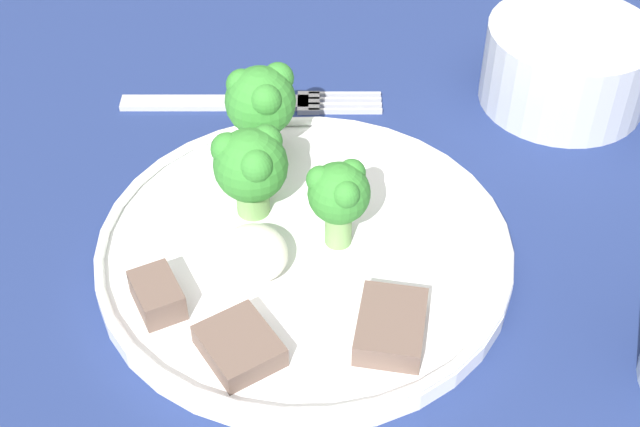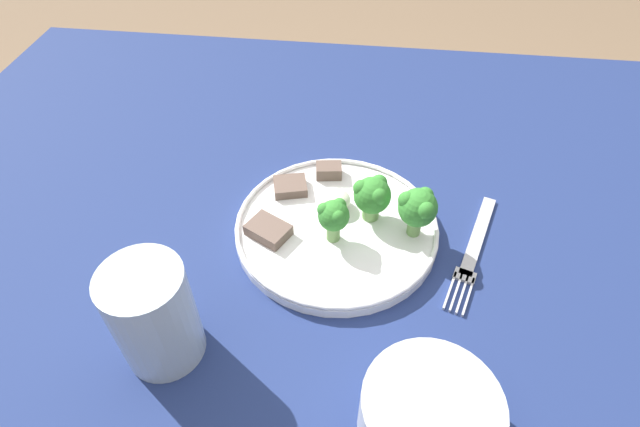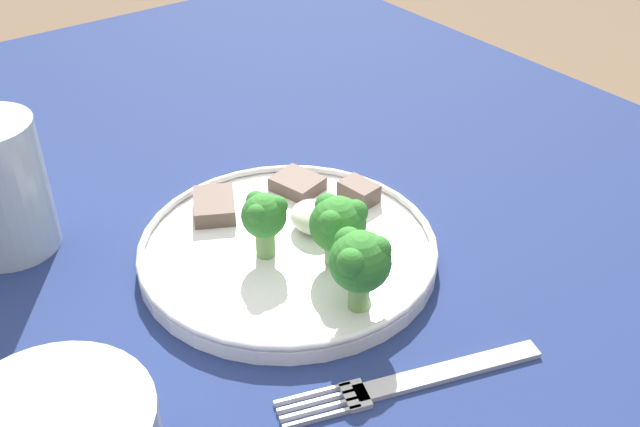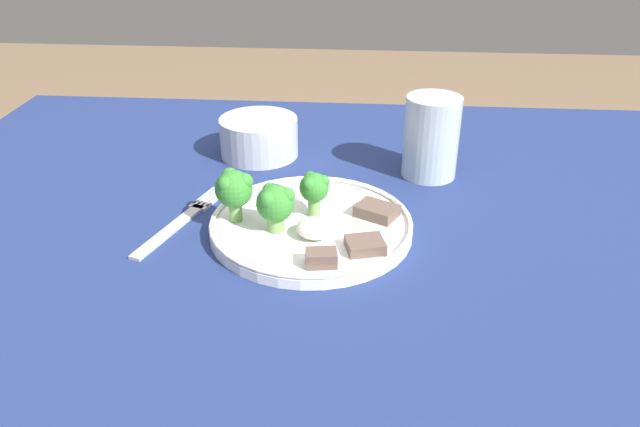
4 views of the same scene
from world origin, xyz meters
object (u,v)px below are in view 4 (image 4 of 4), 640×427
object	(u,v)px
dinner_plate	(311,225)
cream_bowl	(259,138)
fork	(181,221)
drinking_glass	(431,141)

from	to	relation	value
dinner_plate	cream_bowl	world-z (taller)	cream_bowl
dinner_plate	fork	distance (m)	0.16
fork	drinking_glass	xyz separation A→B (m)	(0.31, 0.17, 0.05)
fork	cream_bowl	xyz separation A→B (m)	(0.06, 0.22, 0.03)
fork	drinking_glass	world-z (taller)	drinking_glass
dinner_plate	drinking_glass	distance (m)	0.24
cream_bowl	drinking_glass	distance (m)	0.26
dinner_plate	cream_bowl	bearing A→B (deg)	113.75
dinner_plate	drinking_glass	size ratio (longest dim) A/B	2.11
fork	cream_bowl	world-z (taller)	cream_bowl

